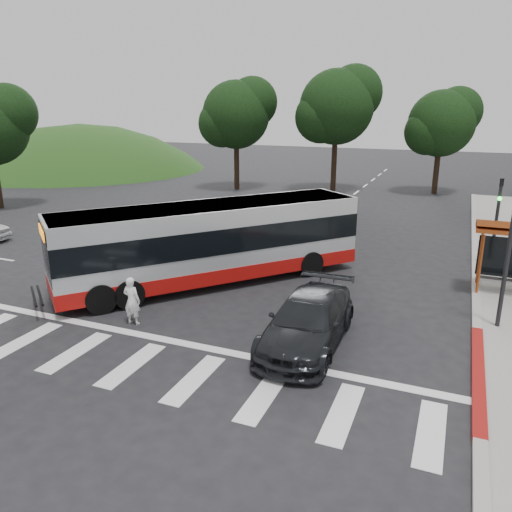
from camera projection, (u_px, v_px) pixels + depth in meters
The scene contains 12 objects.
ground at pixel (213, 302), 18.44m from camera, with size 140.00×140.00×0.00m, color black.
curb_east at pixel (475, 267), 22.21m from camera, with size 0.30×40.00×0.15m, color #9E9991.
curb_east_red at pixel (478, 375), 13.37m from camera, with size 0.32×6.00×0.15m, color maroon.
hillside_nw at pixel (83, 169), 56.66m from camera, with size 44.00×44.00×10.00m, color #174114.
crosswalk_ladder at pixel (132, 365), 14.02m from camera, with size 18.00×2.60×0.01m, color silver.
traffic_signal_ne_short at pixel (497, 213), 21.72m from camera, with size 0.18×0.37×4.00m.
tree_north_a at pixel (338, 106), 40.18m from camera, with size 6.60×6.15×10.17m.
tree_north_b at pixel (442, 122), 39.39m from camera, with size 5.72×5.33×8.43m.
tree_north_c at pixel (237, 114), 41.51m from camera, with size 6.16×5.74×9.30m.
transit_bus at pixel (212, 244), 20.17m from camera, with size 2.70×12.45×3.22m, color silver, non-canonical shape.
pedestrian at pixel (132, 301), 16.44m from camera, with size 0.60×0.39×1.64m, color white.
dark_sedan at pixel (308, 321), 15.03m from camera, with size 2.12×5.22×1.52m, color black.
Camera 1 is at (8.01, -15.24, 7.02)m, focal length 35.00 mm.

